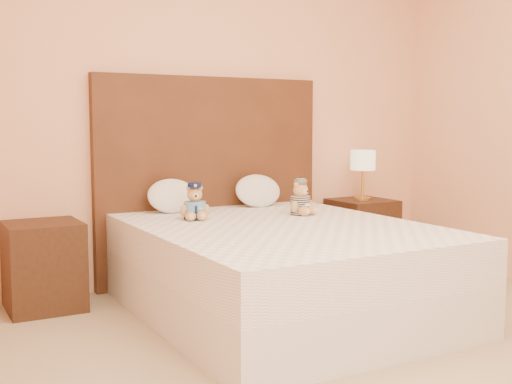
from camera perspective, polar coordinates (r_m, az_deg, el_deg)
ground at (r=3.11m, az=14.25°, el=-15.98°), size 4.00×4.50×0.00m
bed at (r=3.94m, az=2.25°, el=-6.88°), size 1.60×2.00×0.55m
headboard at (r=4.75m, az=-4.05°, el=1.12°), size 1.75×0.08×1.50m
nightstand_left at (r=4.24m, az=-18.35°, el=-6.25°), size 0.45×0.45×0.55m
nightstand_right at (r=5.29m, az=9.38°, el=-3.64°), size 0.45×0.45×0.55m
lamp at (r=5.22m, az=9.48°, el=2.58°), size 0.20×0.20×0.40m
teddy_police at (r=4.10m, az=-5.47°, el=-0.84°), size 0.25×0.24×0.23m
teddy_prisoner at (r=4.32m, az=3.98°, el=-0.50°), size 0.25×0.24×0.23m
pillow_left at (r=4.45m, az=-7.45°, el=-0.20°), size 0.36×0.23×0.25m
pillow_right at (r=4.73m, az=0.18°, el=0.26°), size 0.37×0.24×0.26m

